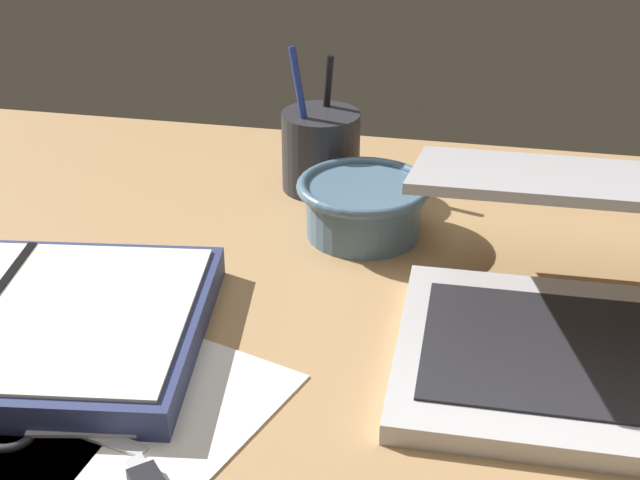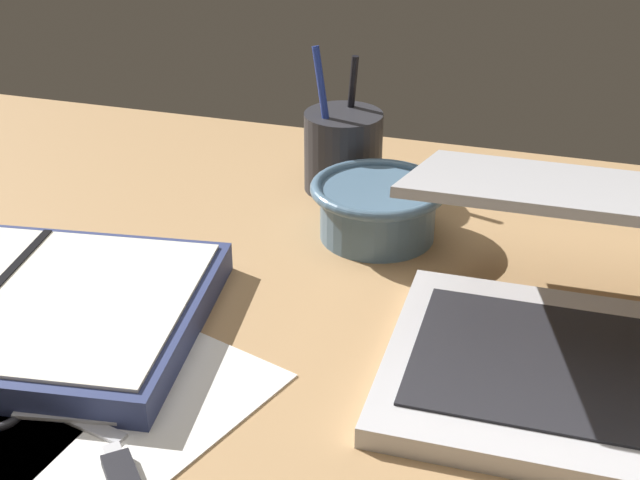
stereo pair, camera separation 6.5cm
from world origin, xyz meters
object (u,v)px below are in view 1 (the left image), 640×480
pen_cup (321,150)px  laptop (620,300)px  scissors (36,425)px  bowl (364,205)px

pen_cup → laptop: bearing=-42.6°
scissors → bowl: bearing=63.1°
laptop → bowl: laptop is taller
laptop → scissors: (-42.00, -18.22, -4.90)cm
bowl → pen_cup: bearing=122.4°
bowl → pen_cup: 12.49cm
laptop → scissors: 46.04cm
bowl → laptop: bearing=-36.2°
laptop → bowl: 29.12cm
laptop → pen_cup: size_ratio=2.10×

